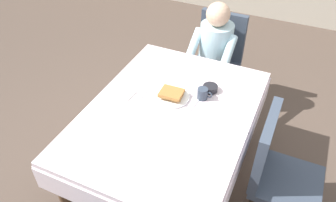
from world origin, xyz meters
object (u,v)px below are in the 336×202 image
object	(u,v)px
chair_right_side	(275,167)
fork_left_of_plate	(146,92)
bowl_butter	(210,88)
knife_right_of_plate	(194,106)
chair_diner	(218,55)
diner_person	(214,50)
dining_table_main	(169,121)
breakfast_stack	(172,93)
spoon_near_edge	(144,127)
plate_breakfast	(170,96)
cup_coffee	(203,94)

from	to	relation	value
chair_right_side	fork_left_of_plate	world-z (taller)	chair_right_side
bowl_butter	knife_right_of_plate	bearing A→B (deg)	-102.60
chair_diner	diner_person	world-z (taller)	diner_person
chair_right_side	bowl_butter	xyz separation A→B (m)	(-0.59, 0.34, 0.23)
chair_diner	bowl_butter	xyz separation A→B (m)	(0.19, -0.83, 0.23)
dining_table_main	breakfast_stack	xyz separation A→B (m)	(-0.04, 0.15, 0.13)
chair_diner	spoon_near_edge	distance (m)	1.40
dining_table_main	plate_breakfast	distance (m)	0.18
diner_person	plate_breakfast	distance (m)	0.87
spoon_near_edge	fork_left_of_plate	bearing A→B (deg)	115.74
cup_coffee	chair_right_side	bearing A→B (deg)	-20.69
knife_right_of_plate	chair_right_side	bearing A→B (deg)	-95.40
breakfast_stack	bowl_butter	size ratio (longest dim) A/B	1.58
diner_person	plate_breakfast	world-z (taller)	diner_person
diner_person	cup_coffee	world-z (taller)	diner_person
spoon_near_edge	bowl_butter	bearing A→B (deg)	64.15
chair_diner	chair_right_side	bearing A→B (deg)	123.55
chair_right_side	breakfast_stack	xyz separation A→B (m)	(-0.81, 0.15, 0.25)
diner_person	fork_left_of_plate	bearing A→B (deg)	74.90
dining_table_main	diner_person	bearing A→B (deg)	90.29
breakfast_stack	knife_right_of_plate	size ratio (longest dim) A/B	0.87
dining_table_main	diner_person	world-z (taller)	diner_person
plate_breakfast	knife_right_of_plate	bearing A→B (deg)	-6.01
bowl_butter	fork_left_of_plate	distance (m)	0.48
spoon_near_edge	chair_diner	bearing A→B (deg)	87.07
chair_diner	fork_left_of_plate	xyz separation A→B (m)	(-0.24, -1.04, 0.21)
dining_table_main	plate_breakfast	size ratio (longest dim) A/B	5.44
chair_right_side	fork_left_of_plate	xyz separation A→B (m)	(-1.02, 0.13, 0.21)
plate_breakfast	cup_coffee	size ratio (longest dim) A/B	2.48
plate_breakfast	spoon_near_edge	distance (m)	0.36
diner_person	knife_right_of_plate	size ratio (longest dim) A/B	5.60
fork_left_of_plate	breakfast_stack	bearing A→B (deg)	-83.51
plate_breakfast	spoon_near_edge	size ratio (longest dim) A/B	1.87
breakfast_stack	cup_coffee	distance (m)	0.22
cup_coffee	bowl_butter	size ratio (longest dim) A/B	1.03
dining_table_main	spoon_near_edge	world-z (taller)	spoon_near_edge
chair_diner	plate_breakfast	bearing A→B (deg)	87.23
breakfast_stack	spoon_near_edge	distance (m)	0.36
bowl_butter	spoon_near_edge	bearing A→B (deg)	-116.33
plate_breakfast	cup_coffee	distance (m)	0.23
chair_right_side	fork_left_of_plate	size ratio (longest dim) A/B	5.17
dining_table_main	bowl_butter	world-z (taller)	bowl_butter
breakfast_stack	bowl_butter	distance (m)	0.30
chair_diner	diner_person	size ratio (longest dim) A/B	0.83
cup_coffee	plate_breakfast	bearing A→B (deg)	-158.86
dining_table_main	chair_right_side	bearing A→B (deg)	0.00
chair_right_side	knife_right_of_plate	world-z (taller)	chair_right_side
knife_right_of_plate	breakfast_stack	bearing A→B (deg)	89.56
chair_right_side	spoon_near_edge	distance (m)	0.91
dining_table_main	chair_right_side	xyz separation A→B (m)	(0.77, 0.00, -0.12)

